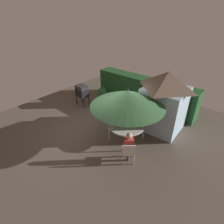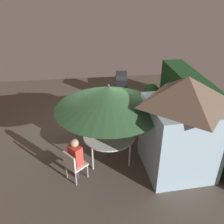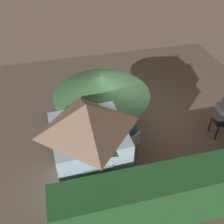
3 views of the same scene
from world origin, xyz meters
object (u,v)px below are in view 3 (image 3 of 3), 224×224
object	(u,v)px
chair_near_shed	(73,107)
person_in_blue	(130,134)
patio_table	(103,117)
chair_far_side	(132,142)
patio_umbrella	(102,85)
garden_shed	(89,146)
person_in_red	(74,102)

from	to	relation	value
chair_near_shed	person_in_blue	bearing A→B (deg)	125.36
patio_table	chair_far_side	world-z (taller)	chair_far_side
patio_table	patio_umbrella	bearing A→B (deg)	90.00
chair_far_side	person_in_blue	distance (m)	0.28
garden_shed	chair_near_shed	bearing A→B (deg)	-87.28
garden_shed	person_in_red	xyz separation A→B (m)	(0.08, -2.78, -0.62)
garden_shed	chair_near_shed	world-z (taller)	garden_shed
patio_table	person_in_blue	bearing A→B (deg)	120.53
patio_umbrella	chair_near_shed	xyz separation A→B (m)	(0.86, -1.03, -1.45)
patio_table	patio_umbrella	world-z (taller)	patio_umbrella
patio_umbrella	chair_far_side	xyz separation A→B (m)	(-0.66, 1.12, -1.45)
chair_far_side	person_in_red	distance (m)	2.56
chair_near_shed	chair_far_side	bearing A→B (deg)	125.20
chair_near_shed	person_in_blue	xyz separation A→B (m)	(-1.47, 2.08, 0.26)
garden_shed	patio_umbrella	world-z (taller)	garden_shed
patio_table	person_in_red	world-z (taller)	person_in_red
patio_table	chair_far_side	bearing A→B (deg)	120.53
chair_far_side	chair_near_shed	bearing A→B (deg)	-54.80
chair_near_shed	garden_shed	bearing A→B (deg)	92.72
patio_umbrella	chair_near_shed	world-z (taller)	patio_umbrella
patio_table	patio_umbrella	distance (m)	1.26
patio_table	chair_near_shed	distance (m)	1.35
patio_umbrella	chair_near_shed	bearing A→B (deg)	-50.28
garden_shed	patio_table	size ratio (longest dim) A/B	1.84
garden_shed	person_in_red	bearing A→B (deg)	-88.35
person_in_blue	garden_shed	bearing A→B (deg)	29.98
patio_umbrella	chair_far_side	size ratio (longest dim) A/B	3.28
patio_table	person_in_red	bearing A→B (deg)	-50.28
garden_shed	patio_umbrella	distance (m)	2.03
patio_table	patio_umbrella	size ratio (longest dim) A/B	0.51
chair_near_shed	patio_umbrella	bearing A→B (deg)	129.72
person_in_blue	chair_far_side	bearing A→B (deg)	120.53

